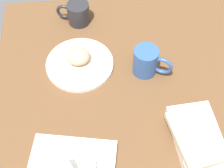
% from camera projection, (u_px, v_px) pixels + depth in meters
% --- Properties ---
extents(dining_table, '(1.10, 0.90, 0.04)m').
position_uv_depth(dining_table, '(131.00, 112.00, 1.08)').
color(dining_table, brown).
rests_on(dining_table, ground).
extents(round_plate, '(0.24, 0.24, 0.01)m').
position_uv_depth(round_plate, '(80.00, 64.00, 1.16)').
color(round_plate, silver).
rests_on(round_plate, dining_table).
extents(scone_pastry, '(0.09, 0.10, 0.05)m').
position_uv_depth(scone_pastry, '(78.00, 56.00, 1.14)').
color(scone_pastry, tan).
rests_on(scone_pastry, round_plate).
extents(sauce_cup, '(0.05, 0.05, 0.02)m').
position_uv_depth(sauce_cup, '(87.00, 167.00, 0.92)').
color(sauce_cup, silver).
rests_on(sauce_cup, square_plate).
extents(book_stack, '(0.23, 0.16, 0.06)m').
position_uv_depth(book_stack, '(197.00, 137.00, 0.97)').
color(book_stack, silver).
rests_on(book_stack, dining_table).
extents(coffee_mug, '(0.09, 0.13, 0.10)m').
position_uv_depth(coffee_mug, '(147.00, 61.00, 1.11)').
color(coffee_mug, '#2D518C').
rests_on(coffee_mug, dining_table).
extents(second_mug, '(0.08, 0.13, 0.09)m').
position_uv_depth(second_mug, '(77.00, 13.00, 1.26)').
color(second_mug, '#262628').
rests_on(second_mug, dining_table).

